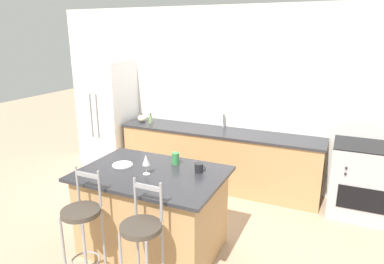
% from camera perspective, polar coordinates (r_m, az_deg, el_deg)
% --- Properties ---
extents(ground_plane, '(18.00, 18.00, 0.00)m').
position_cam_1_polar(ground_plane, '(5.17, 2.98, -10.36)').
color(ground_plane, tan).
extents(wall_back, '(6.00, 0.07, 2.70)m').
position_cam_1_polar(wall_back, '(5.32, 5.74, 5.74)').
color(wall_back, silver).
rests_on(wall_back, ground_plane).
extents(back_counter, '(3.07, 0.63, 0.90)m').
position_cam_1_polar(back_counter, '(5.29, 4.44, -4.40)').
color(back_counter, tan).
rests_on(back_counter, ground_plane).
extents(sink_faucet, '(0.02, 0.13, 0.22)m').
position_cam_1_polar(sink_faucet, '(5.29, 5.26, 2.21)').
color(sink_faucet, '#ADAFB5').
rests_on(sink_faucet, back_counter).
extents(kitchen_island, '(1.51, 1.05, 0.91)m').
position_cam_1_polar(kitchen_island, '(3.81, -6.58, -12.95)').
color(kitchen_island, tan).
rests_on(kitchen_island, ground_plane).
extents(refrigerator, '(0.75, 0.76, 1.88)m').
position_cam_1_polar(refrigerator, '(5.98, -13.64, 2.53)').
color(refrigerator, white).
rests_on(refrigerator, ground_plane).
extents(oven_range, '(0.78, 0.68, 0.96)m').
position_cam_1_polar(oven_range, '(4.98, 26.54, -7.17)').
color(oven_range, '#B7B7BC').
rests_on(oven_range, ground_plane).
extents(bar_stool_near, '(0.36, 0.36, 1.12)m').
position_cam_1_polar(bar_stool_near, '(3.41, -17.76, -14.38)').
color(bar_stool_near, '#99999E').
rests_on(bar_stool_near, ground_plane).
extents(bar_stool_far, '(0.36, 0.36, 1.12)m').
position_cam_1_polar(bar_stool_far, '(3.07, -8.33, -17.41)').
color(bar_stool_far, '#99999E').
rests_on(bar_stool_far, ground_plane).
extents(dinner_plate, '(0.23, 0.23, 0.02)m').
position_cam_1_polar(dinner_plate, '(3.84, -11.51, -5.36)').
color(dinner_plate, white).
rests_on(dinner_plate, kitchen_island).
extents(wine_glass, '(0.08, 0.08, 0.21)m').
position_cam_1_polar(wine_glass, '(3.52, -7.69, -4.71)').
color(wine_glass, white).
rests_on(wine_glass, kitchen_island).
extents(coffee_mug, '(0.12, 0.09, 0.10)m').
position_cam_1_polar(coffee_mug, '(3.57, 1.20, -6.00)').
color(coffee_mug, '#232326').
rests_on(coffee_mug, kitchen_island).
extents(tumbler_cup, '(0.08, 0.08, 0.13)m').
position_cam_1_polar(tumbler_cup, '(3.78, -2.76, -4.43)').
color(tumbler_cup, '#3D934C').
rests_on(tumbler_cup, kitchen_island).
extents(pumpkin_decoration, '(0.15, 0.15, 0.14)m').
position_cam_1_polar(pumpkin_decoration, '(5.68, -8.32, 2.26)').
color(pumpkin_decoration, beige).
rests_on(pumpkin_decoration, back_counter).
extents(soap_bottle, '(0.05, 0.05, 0.17)m').
position_cam_1_polar(soap_bottle, '(5.57, -6.91, 2.16)').
color(soap_bottle, '#89B260').
rests_on(soap_bottle, back_counter).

